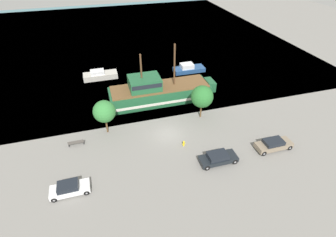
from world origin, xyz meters
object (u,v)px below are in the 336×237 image
(bench_promenade_east, at_px, (76,143))
(moored_boat_outer, at_px, (100,75))
(moored_boat_dockside, at_px, (188,69))
(parked_car_curb_rear, at_px, (69,188))
(fire_hydrant, at_px, (184,143))
(parked_car_curb_front, at_px, (218,158))
(parked_car_curb_mid, at_px, (274,144))
(pirate_ship, at_px, (159,92))

(bench_promenade_east, bearing_deg, moored_boat_outer, 76.40)
(moored_boat_dockside, bearing_deg, parked_car_curb_rear, -132.24)
(fire_hydrant, xyz_separation_m, bench_promenade_east, (-13.54, 4.05, 0.04))
(parked_car_curb_front, bearing_deg, moored_boat_outer, 113.92)
(parked_car_curb_rear, bearing_deg, parked_car_curb_mid, -0.04)
(parked_car_curb_mid, bearing_deg, bench_promenade_east, 162.26)
(moored_boat_dockside, xyz_separation_m, fire_hydrant, (-8.28, -21.02, -0.21))
(bench_promenade_east, bearing_deg, moored_boat_dockside, 37.87)
(fire_hydrant, distance_m, bench_promenade_east, 14.14)
(moored_boat_dockside, distance_m, bench_promenade_east, 27.65)
(moored_boat_outer, bearing_deg, moored_boat_dockside, -6.37)
(parked_car_curb_front, xyz_separation_m, parked_car_curb_mid, (7.91, 0.24, 0.02))
(moored_boat_dockside, bearing_deg, parked_car_curb_front, -101.94)
(moored_boat_dockside, height_order, parked_car_curb_rear, moored_boat_dockside)
(fire_hydrant, bearing_deg, parked_car_curb_mid, -19.11)
(pirate_ship, distance_m, parked_car_curb_rear, 21.06)
(parked_car_curb_mid, relative_size, bench_promenade_east, 2.38)
(moored_boat_outer, xyz_separation_m, bench_promenade_east, (-4.57, -18.90, -0.20))
(moored_boat_outer, bearing_deg, bench_promenade_east, -103.60)
(moored_boat_outer, xyz_separation_m, parked_car_curb_mid, (19.87, -26.72, 0.05))
(pirate_ship, xyz_separation_m, fire_hydrant, (0.26, -11.97, -1.25))
(moored_boat_dockside, height_order, moored_boat_outer, moored_boat_dockside)
(moored_boat_outer, xyz_separation_m, fire_hydrant, (8.97, -22.94, -0.24))
(moored_boat_outer, bearing_deg, parked_car_curb_mid, -53.37)
(moored_boat_outer, distance_m, parked_car_curb_mid, 33.30)
(pirate_ship, bearing_deg, bench_promenade_east, -149.18)
(pirate_ship, height_order, parked_car_curb_front, pirate_ship)
(pirate_ship, height_order, moored_boat_outer, pirate_ship)
(parked_car_curb_front, xyz_separation_m, bench_promenade_east, (-16.53, 8.06, -0.24))
(parked_car_curb_rear, height_order, fire_hydrant, parked_car_curb_rear)
(pirate_ship, distance_m, moored_boat_dockside, 12.48)
(parked_car_curb_front, xyz_separation_m, parked_car_curb_rear, (-17.20, 0.26, -0.01))
(parked_car_curb_rear, bearing_deg, pirate_ship, 48.41)
(parked_car_curb_front, relative_size, parked_car_curb_rear, 1.12)
(moored_boat_dockside, relative_size, parked_car_curb_front, 1.34)
(parked_car_curb_rear, bearing_deg, moored_boat_dockside, 47.76)
(parked_car_curb_front, distance_m, bench_promenade_east, 18.39)
(pirate_ship, distance_m, parked_car_curb_mid, 19.32)
(moored_boat_dockside, distance_m, moored_boat_outer, 17.36)
(moored_boat_dockside, height_order, fire_hydrant, moored_boat_dockside)
(parked_car_curb_front, bearing_deg, parked_car_curb_rear, 179.14)
(pirate_ship, relative_size, bench_promenade_east, 8.83)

